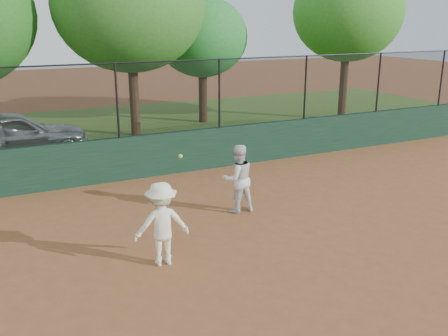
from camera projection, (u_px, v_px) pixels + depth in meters
name	position (u px, v px, depth m)	size (l,w,h in m)	color
ground	(238.00, 270.00, 8.86)	(80.00, 80.00, 0.00)	brown
back_wall	(138.00, 157.00, 13.85)	(26.00, 0.20, 1.20)	#183624
grass_strip	(94.00, 134.00, 19.19)	(36.00, 12.00, 0.01)	#34561B
parked_car	(12.00, 135.00, 15.60)	(1.83, 4.56, 1.55)	#A6AAAF
player_second	(238.00, 179.00, 11.36)	(0.77, 0.60, 1.59)	silver
player_main	(162.00, 224.00, 8.90)	(1.06, 0.71, 2.11)	white
fence_assembly	(134.00, 98.00, 13.37)	(26.00, 0.06, 2.00)	black
tree_2	(129.00, 5.00, 17.74)	(5.52, 5.02, 7.14)	#492F1A
tree_3	(202.00, 37.00, 20.54)	(3.81, 3.47, 5.20)	#3A2313
tree_4	(348.00, 12.00, 20.82)	(4.75, 4.32, 6.60)	#452D18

